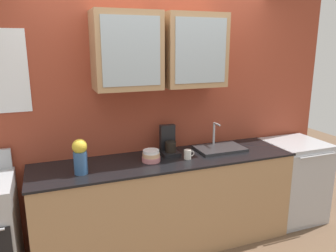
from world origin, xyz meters
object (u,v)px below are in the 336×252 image
sink_faucet (220,148)px  vase (80,156)px  coffee_maker (169,143)px  cup_near_sink (188,154)px  bowl_stack (151,156)px  dishwasher (293,180)px

sink_faucet → vase: (-1.43, -0.15, 0.14)m
sink_faucet → coffee_maker: coffee_maker is taller
cup_near_sink → sink_faucet: bearing=17.9°
sink_faucet → cup_near_sink: size_ratio=4.69×
bowl_stack → cup_near_sink: (0.35, -0.06, -0.01)m
sink_faucet → cup_near_sink: bearing=-162.1°
bowl_stack → coffee_maker: coffee_maker is taller
bowl_stack → dishwasher: (1.74, 0.01, -0.52)m
bowl_stack → coffee_maker: 0.29m
bowl_stack → coffee_maker: size_ratio=0.60×
dishwasher → coffee_maker: (-1.50, 0.15, 0.57)m
vase → dishwasher: vase is taller
bowl_stack → cup_near_sink: bearing=-10.2°
cup_near_sink → coffee_maker: bearing=117.0°
sink_faucet → vase: size_ratio=1.62×
bowl_stack → dishwasher: bearing=0.3°
bowl_stack → coffee_maker: bearing=33.3°
bowl_stack → cup_near_sink: bowl_stack is taller
vase → dishwasher: 2.47m
dishwasher → coffee_maker: bearing=174.3°
sink_faucet → cup_near_sink: (-0.43, -0.14, 0.03)m
sink_faucet → dishwasher: 1.08m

